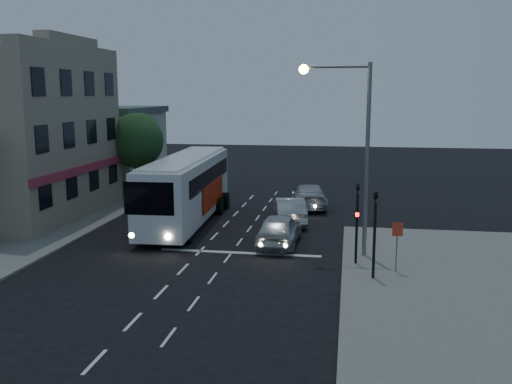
% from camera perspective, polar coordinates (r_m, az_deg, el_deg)
% --- Properties ---
extents(ground, '(120.00, 120.00, 0.00)m').
position_cam_1_polar(ground, '(26.73, -6.70, -7.04)').
color(ground, black).
extents(sidewalk_near, '(12.00, 24.00, 0.12)m').
position_cam_1_polar(sidewalk_near, '(22.71, 24.03, -10.79)').
color(sidewalk_near, slate).
rests_on(sidewalk_near, ground).
extents(sidewalk_far, '(12.00, 50.00, 0.12)m').
position_cam_1_polar(sidewalk_far, '(39.06, -22.02, -2.20)').
color(sidewalk_far, slate).
rests_on(sidewalk_far, ground).
extents(road_markings, '(8.00, 30.55, 0.01)m').
position_cam_1_polar(road_markings, '(29.51, -2.52, -5.34)').
color(road_markings, silver).
rests_on(road_markings, ground).
extents(tour_bus, '(3.29, 13.22, 4.03)m').
position_cam_1_polar(tour_bus, '(34.38, -6.95, 0.49)').
color(tour_bus, white).
rests_on(tour_bus, ground).
extents(car_suv, '(2.09, 4.91, 1.65)m').
position_cam_1_polar(car_suv, '(29.39, 2.34, -3.74)').
color(car_suv, silver).
rests_on(car_suv, ground).
extents(car_sedan_a, '(2.57, 5.09, 1.60)m').
position_cam_1_polar(car_sedan_a, '(34.20, 3.36, -1.86)').
color(car_sedan_a, '#A8A8A8').
rests_on(car_sedan_a, ground).
extents(car_sedan_b, '(2.93, 5.75, 1.60)m').
position_cam_1_polar(car_sedan_b, '(39.14, 5.32, -0.39)').
color(car_sedan_b, '#A3A5AA').
rests_on(car_sedan_b, ground).
extents(traffic_signal_main, '(0.25, 0.35, 4.10)m').
position_cam_1_polar(traffic_signal_main, '(25.89, 10.08, -2.14)').
color(traffic_signal_main, black).
rests_on(traffic_signal_main, sidewalk_near).
extents(traffic_signal_side, '(0.18, 0.15, 4.10)m').
position_cam_1_polar(traffic_signal_side, '(23.98, 11.81, -3.16)').
color(traffic_signal_side, black).
rests_on(traffic_signal_side, sidewalk_near).
extents(regulatory_sign, '(0.45, 0.12, 2.20)m').
position_cam_1_polar(regulatory_sign, '(25.18, 13.93, -4.56)').
color(regulatory_sign, slate).
rests_on(regulatory_sign, sidewalk_near).
extents(streetlight, '(3.32, 0.44, 9.00)m').
position_cam_1_polar(streetlight, '(26.83, 9.71, 5.44)').
color(streetlight, slate).
rests_on(streetlight, sidewalk_near).
extents(main_building, '(10.12, 12.00, 11.00)m').
position_cam_1_polar(main_building, '(38.89, -23.71, 5.24)').
color(main_building, gray).
rests_on(main_building, sidewalk_far).
extents(low_building_north, '(9.40, 9.40, 6.50)m').
position_cam_1_polar(low_building_north, '(49.31, -15.56, 4.45)').
color(low_building_north, beige).
rests_on(low_building_north, sidewalk_far).
extents(street_tree, '(4.00, 4.00, 6.20)m').
position_cam_1_polar(street_tree, '(42.58, -11.93, 5.29)').
color(street_tree, black).
rests_on(street_tree, sidewalk_far).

